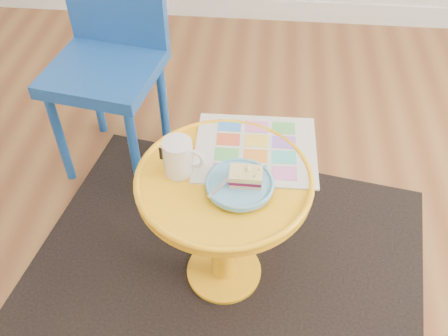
# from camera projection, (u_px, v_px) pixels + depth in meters

# --- Properties ---
(room_walls) EXTENTS (4.00, 4.00, 4.00)m
(room_walls) POSITION_uv_depth(u_px,v_px,m) (70.00, 108.00, 2.23)
(room_walls) COLOR silver
(room_walls) RESTS_ON ground
(rug) EXTENTS (1.47, 1.30, 0.01)m
(rug) POSITION_uv_depth(u_px,v_px,m) (224.00, 272.00, 1.69)
(rug) COLOR black
(rug) RESTS_ON ground
(side_table) EXTENTS (0.49, 0.49, 0.46)m
(side_table) POSITION_uv_depth(u_px,v_px,m) (224.00, 209.00, 1.45)
(side_table) COLOR #FFAE15
(side_table) RESTS_ON ground
(chair) EXTENTS (0.43, 0.43, 0.85)m
(chair) POSITION_uv_depth(u_px,v_px,m) (109.00, 48.00, 1.78)
(chair) COLOR #17499B
(chair) RESTS_ON ground
(newspaper) EXTENTS (0.36, 0.30, 0.01)m
(newspaper) POSITION_uv_depth(u_px,v_px,m) (256.00, 149.00, 1.44)
(newspaper) COLOR silver
(newspaper) RESTS_ON side_table
(mug) EXTENTS (0.12, 0.08, 0.11)m
(mug) POSITION_uv_depth(u_px,v_px,m) (179.00, 156.00, 1.34)
(mug) COLOR white
(mug) RESTS_ON side_table
(plate) EXTENTS (0.18, 0.18, 0.02)m
(plate) POSITION_uv_depth(u_px,v_px,m) (240.00, 185.00, 1.32)
(plate) COLOR #60A3CB
(plate) RESTS_ON newspaper
(cake_slice) EXTENTS (0.09, 0.06, 0.04)m
(cake_slice) POSITION_uv_depth(u_px,v_px,m) (246.00, 177.00, 1.30)
(cake_slice) COLOR #D3BC8C
(cake_slice) RESTS_ON plate
(fork) EXTENTS (0.09, 0.13, 0.00)m
(fork) POSITION_uv_depth(u_px,v_px,m) (227.00, 181.00, 1.32)
(fork) COLOR silver
(fork) RESTS_ON plate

